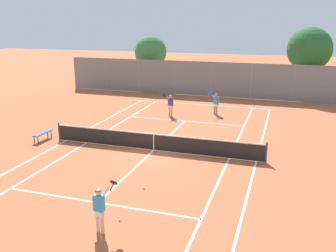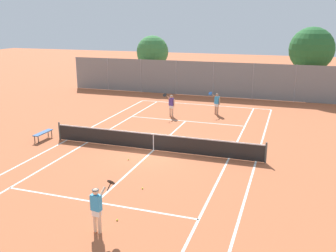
# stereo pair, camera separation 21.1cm
# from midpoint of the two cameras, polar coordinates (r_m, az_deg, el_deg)

# --- Properties ---
(ground_plane) EXTENTS (120.00, 120.00, 0.00)m
(ground_plane) POSITION_cam_midpoint_polar(r_m,az_deg,el_deg) (20.52, -2.47, -3.70)
(ground_plane) COLOR #B25B38
(court_line_markings) EXTENTS (11.10, 23.90, 0.01)m
(court_line_markings) POSITION_cam_midpoint_polar(r_m,az_deg,el_deg) (20.52, -2.47, -3.70)
(court_line_markings) COLOR silver
(court_line_markings) RESTS_ON ground
(tennis_net) EXTENTS (12.00, 0.10, 1.07)m
(tennis_net) POSITION_cam_midpoint_polar(r_m,az_deg,el_deg) (20.36, -2.49, -2.35)
(tennis_net) COLOR #474C47
(tennis_net) RESTS_ON ground
(player_near_side) EXTENTS (0.74, 0.72, 1.77)m
(player_near_side) POSITION_cam_midpoint_polar(r_m,az_deg,el_deg) (12.83, -10.87, -12.09)
(player_near_side) COLOR beige
(player_near_side) RESTS_ON ground
(player_far_left) EXTENTS (0.77, 0.72, 1.77)m
(player_far_left) POSITION_cam_midpoint_polar(r_m,az_deg,el_deg) (27.39, 0.15, 3.36)
(player_far_left) COLOR #D8A884
(player_far_left) RESTS_ON ground
(player_far_right) EXTENTS (0.84, 0.69, 1.77)m
(player_far_right) POSITION_cam_midpoint_polar(r_m,az_deg,el_deg) (28.18, 7.07, 3.60)
(player_far_right) COLOR tan
(player_far_right) RESTS_ON ground
(loose_tennis_ball_0) EXTENTS (0.07, 0.07, 0.07)m
(loose_tennis_ball_0) POSITION_cam_midpoint_polar(r_m,az_deg,el_deg) (19.19, -6.30, -5.12)
(loose_tennis_ball_0) COLOR #D1DB33
(loose_tennis_ball_0) RESTS_ON ground
(loose_tennis_ball_1) EXTENTS (0.07, 0.07, 0.07)m
(loose_tennis_ball_1) POSITION_cam_midpoint_polar(r_m,az_deg,el_deg) (13.80, -7.84, -14.04)
(loose_tennis_ball_1) COLOR #D1DB33
(loose_tennis_ball_1) RESTS_ON ground
(loose_tennis_ball_2) EXTENTS (0.07, 0.07, 0.07)m
(loose_tennis_ball_2) POSITION_cam_midpoint_polar(r_m,az_deg,el_deg) (16.02, -4.07, -9.46)
(loose_tennis_ball_2) COLOR #D1DB33
(loose_tennis_ball_2) RESTS_ON ground
(courtside_bench) EXTENTS (0.36, 1.50, 0.47)m
(courtside_bench) POSITION_cam_midpoint_polar(r_m,az_deg,el_deg) (23.31, -18.82, -1.09)
(courtside_bench) COLOR #33598C
(courtside_bench) RESTS_ON ground
(back_fence) EXTENTS (28.70, 0.08, 3.21)m
(back_fence) POSITION_cam_midpoint_polar(r_m,az_deg,el_deg) (34.75, 6.50, 7.09)
(back_fence) COLOR gray
(back_fence) RESTS_ON ground
(tree_behind_left) EXTENTS (3.22, 3.22, 5.35)m
(tree_behind_left) POSITION_cam_midpoint_polar(r_m,az_deg,el_deg) (38.65, -2.98, 11.11)
(tree_behind_left) COLOR brown
(tree_behind_left) RESTS_ON ground
(tree_behind_right) EXTENTS (3.93, 3.93, 6.30)m
(tree_behind_right) POSITION_cam_midpoint_polar(r_m,az_deg,el_deg) (36.19, 20.71, 10.74)
(tree_behind_right) COLOR brown
(tree_behind_right) RESTS_ON ground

